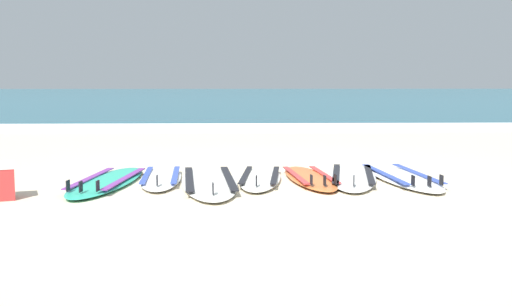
% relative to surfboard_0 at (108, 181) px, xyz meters
% --- Properties ---
extents(ground_plane, '(80.00, 80.00, 0.00)m').
position_rel_surfboard_0_xyz_m(ground_plane, '(1.89, 0.11, -0.04)').
color(ground_plane, beige).
extents(sea, '(80.00, 60.00, 0.10)m').
position_rel_surfboard_0_xyz_m(sea, '(1.89, 37.36, 0.01)').
color(sea, '#23667A').
rests_on(sea, ground).
extents(wave_foam_strip, '(80.00, 1.24, 0.11)m').
position_rel_surfboard_0_xyz_m(wave_foam_strip, '(1.89, 7.98, 0.02)').
color(wave_foam_strip, white).
rests_on(wave_foam_strip, ground).
extents(surfboard_0, '(0.81, 2.32, 0.18)m').
position_rel_surfboard_0_xyz_m(surfboard_0, '(0.00, 0.00, 0.00)').
color(surfboard_0, '#2DB793').
rests_on(surfboard_0, ground).
extents(surfboard_1, '(0.59, 1.93, 0.18)m').
position_rel_surfboard_0_xyz_m(surfboard_1, '(0.59, 0.25, -0.00)').
color(surfboard_1, white).
rests_on(surfboard_1, ground).
extents(surfboard_2, '(0.83, 2.58, 0.18)m').
position_rel_surfboard_0_xyz_m(surfboard_2, '(1.17, -0.04, -0.00)').
color(surfboard_2, silver).
rests_on(surfboard_2, ground).
extents(surfboard_3, '(0.67, 1.99, 0.18)m').
position_rel_surfboard_0_xyz_m(surfboard_3, '(1.78, 0.20, -0.00)').
color(surfboard_3, silver).
rests_on(surfboard_3, ground).
extents(surfboard_4, '(0.67, 1.99, 0.18)m').
position_rel_surfboard_0_xyz_m(surfboard_4, '(2.37, 0.18, 0.00)').
color(surfboard_4, orange).
rests_on(surfboard_4, ground).
extents(surfboard_5, '(0.92, 2.27, 0.18)m').
position_rel_surfboard_0_xyz_m(surfboard_5, '(2.90, 0.25, -0.00)').
color(surfboard_5, white).
rests_on(surfboard_5, ground).
extents(surfboard_6, '(0.76, 2.35, 0.18)m').
position_rel_surfboard_0_xyz_m(surfboard_6, '(3.48, 0.24, -0.00)').
color(surfboard_6, white).
rests_on(surfboard_6, ground).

